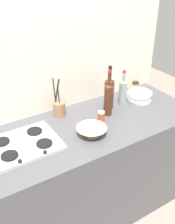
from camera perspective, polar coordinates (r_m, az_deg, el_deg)
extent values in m
plane|color=gray|center=(2.63, 0.00, -19.58)|extent=(6.00, 6.00, 0.00)
cube|color=#4C4C51|center=(2.30, 0.00, -12.35)|extent=(1.80, 0.70, 0.90)
cube|color=beige|center=(2.19, -5.33, 7.55)|extent=(1.90, 0.06, 2.33)
cube|color=#B2B2B7|center=(1.86, -13.42, -6.71)|extent=(0.47, 0.37, 0.02)
cylinder|color=black|center=(1.76, -16.12, -8.83)|extent=(0.11, 0.11, 0.01)
cylinder|color=black|center=(1.82, -9.09, -6.57)|extent=(0.11, 0.11, 0.01)
cylinder|color=black|center=(1.90, -17.69, -6.00)|extent=(0.11, 0.11, 0.01)
cylinder|color=black|center=(1.95, -11.12, -3.99)|extent=(0.11, 0.11, 0.01)
cylinder|color=black|center=(1.70, -14.07, -10.04)|extent=(0.02, 0.02, 0.02)
cylinder|color=black|center=(1.74, -8.96, -8.34)|extent=(0.02, 0.02, 0.02)
cylinder|color=white|center=(2.42, 10.81, 2.67)|extent=(0.21, 0.21, 0.01)
cylinder|color=white|center=(2.41, 10.75, 2.91)|extent=(0.21, 0.21, 0.01)
cylinder|color=white|center=(2.40, 10.77, 3.20)|extent=(0.21, 0.21, 0.01)
cylinder|color=white|center=(2.40, 10.86, 3.50)|extent=(0.21, 0.21, 0.01)
cylinder|color=white|center=(2.39, 10.91, 3.70)|extent=(0.21, 0.21, 0.01)
cylinder|color=white|center=(2.39, 11.01, 4.00)|extent=(0.21, 0.21, 0.01)
cylinder|color=#472314|center=(2.21, 4.57, 3.67)|extent=(0.08, 0.08, 0.24)
cone|color=#472314|center=(2.16, 4.71, 6.79)|extent=(0.08, 0.08, 0.03)
cylinder|color=#472314|center=(2.14, 4.77, 8.16)|extent=(0.03, 0.03, 0.08)
cylinder|color=black|center=(2.12, 4.83, 9.42)|extent=(0.03, 0.03, 0.02)
cylinder|color=#472314|center=(2.11, 4.38, 2.39)|extent=(0.07, 0.07, 0.24)
cone|color=#472314|center=(2.05, 4.52, 5.69)|extent=(0.07, 0.07, 0.02)
cylinder|color=#472314|center=(2.03, 4.59, 7.12)|extent=(0.02, 0.02, 0.09)
cylinder|color=#B21E1E|center=(2.01, 4.65, 8.50)|extent=(0.03, 0.03, 0.02)
cylinder|color=gray|center=(2.29, 7.44, 3.94)|extent=(0.07, 0.07, 0.20)
cone|color=gray|center=(2.24, 7.63, 6.51)|extent=(0.07, 0.07, 0.02)
cylinder|color=gray|center=(2.22, 7.70, 7.51)|extent=(0.02, 0.02, 0.06)
cylinder|color=#B21E1E|center=(2.21, 7.77, 8.44)|extent=(0.03, 0.03, 0.02)
cylinder|color=beige|center=(1.92, 0.86, -4.78)|extent=(0.10, 0.10, 0.01)
cone|color=beige|center=(1.90, 0.86, -3.99)|extent=(0.22, 0.22, 0.05)
cylinder|color=#996B4C|center=(2.13, -5.98, 0.66)|extent=(0.09, 0.09, 0.11)
cylinder|color=#262626|center=(2.08, -6.92, 3.67)|extent=(0.02, 0.02, 0.28)
cylinder|color=#262626|center=(2.09, -6.55, 3.68)|extent=(0.05, 0.04, 0.26)
cylinder|color=#262626|center=(2.08, -6.07, 3.02)|extent=(0.02, 0.02, 0.23)
cylinder|color=gold|center=(2.55, 10.03, 5.15)|extent=(0.06, 0.06, 0.08)
cylinder|color=black|center=(2.53, 10.12, 6.11)|extent=(0.06, 0.06, 0.01)
cylinder|color=#C64C2D|center=(2.06, 2.95, -1.14)|extent=(0.05, 0.05, 0.07)
cylinder|color=beige|center=(2.03, 2.98, -0.13)|extent=(0.05, 0.05, 0.01)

